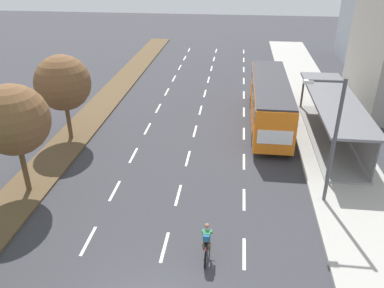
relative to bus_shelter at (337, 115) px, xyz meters
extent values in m
cube|color=brown|center=(-17.83, 4.60, -1.81)|extent=(2.60, 52.00, 0.12)
cube|color=#ADAAA3|center=(-0.28, 4.60, -1.79)|extent=(4.50, 52.00, 0.15)
cube|color=white|center=(-13.03, -11.79, -1.86)|extent=(0.14, 1.96, 0.01)
cube|color=white|center=(-13.03, -7.72, -1.86)|extent=(0.14, 1.96, 0.01)
cube|color=white|center=(-13.03, -3.66, -1.86)|extent=(0.14, 1.96, 0.01)
cube|color=white|center=(-13.03, 0.41, -1.86)|extent=(0.14, 1.96, 0.01)
cube|color=white|center=(-13.03, 4.48, -1.86)|extent=(0.14, 1.96, 0.01)
cube|color=white|center=(-13.03, 8.54, -1.86)|extent=(0.14, 1.96, 0.01)
cube|color=white|center=(-13.03, 12.61, -1.86)|extent=(0.14, 1.96, 0.01)
cube|color=white|center=(-13.03, 16.68, -1.86)|extent=(0.14, 1.96, 0.01)
cube|color=white|center=(-13.03, 20.74, -1.86)|extent=(0.14, 1.96, 0.01)
cube|color=white|center=(-13.03, 24.81, -1.86)|extent=(0.14, 1.96, 0.01)
cube|color=white|center=(-9.53, -11.79, -1.86)|extent=(0.14, 1.96, 0.01)
cube|color=white|center=(-9.53, -7.72, -1.86)|extent=(0.14, 1.96, 0.01)
cube|color=white|center=(-9.53, -3.66, -1.86)|extent=(0.14, 1.96, 0.01)
cube|color=white|center=(-9.53, 0.41, -1.86)|extent=(0.14, 1.96, 0.01)
cube|color=white|center=(-9.53, 4.48, -1.86)|extent=(0.14, 1.96, 0.01)
cube|color=white|center=(-9.53, 8.54, -1.86)|extent=(0.14, 1.96, 0.01)
cube|color=white|center=(-9.53, 12.61, -1.86)|extent=(0.14, 1.96, 0.01)
cube|color=white|center=(-9.53, 16.68, -1.86)|extent=(0.14, 1.96, 0.01)
cube|color=white|center=(-9.53, 20.74, -1.86)|extent=(0.14, 1.96, 0.01)
cube|color=white|center=(-9.53, 24.81, -1.86)|extent=(0.14, 1.96, 0.01)
cube|color=white|center=(-6.03, -11.79, -1.86)|extent=(0.14, 1.96, 0.01)
cube|color=white|center=(-6.03, -7.72, -1.86)|extent=(0.14, 1.96, 0.01)
cube|color=white|center=(-6.03, -3.66, -1.86)|extent=(0.14, 1.96, 0.01)
cube|color=white|center=(-6.03, 0.41, -1.86)|extent=(0.14, 1.96, 0.01)
cube|color=white|center=(-6.03, 4.48, -1.86)|extent=(0.14, 1.96, 0.01)
cube|color=white|center=(-6.03, 8.54, -1.86)|extent=(0.14, 1.96, 0.01)
cube|color=white|center=(-6.03, 12.61, -1.86)|extent=(0.14, 1.96, 0.01)
cube|color=white|center=(-6.03, 16.68, -1.86)|extent=(0.14, 1.96, 0.01)
cube|color=white|center=(-6.03, 20.74, -1.86)|extent=(0.14, 1.96, 0.01)
cube|color=white|center=(-6.03, 24.81, -1.86)|extent=(0.14, 1.96, 0.01)
cube|color=gray|center=(-0.28, 0.00, -1.67)|extent=(2.60, 11.63, 0.10)
cylinder|color=#56565B|center=(-1.46, -5.57, -0.32)|extent=(0.16, 0.16, 2.60)
cylinder|color=#56565B|center=(-1.46, 5.57, -0.32)|extent=(0.16, 0.16, 2.60)
cylinder|color=#56565B|center=(0.90, -5.57, -0.32)|extent=(0.16, 0.16, 2.60)
cylinder|color=#56565B|center=(0.90, 5.57, -0.32)|extent=(0.16, 0.16, 2.60)
cube|color=gray|center=(0.96, 0.00, -0.32)|extent=(0.10, 11.05, 2.34)
cube|color=slate|center=(-0.28, 0.00, 1.06)|extent=(2.90, 12.03, 0.16)
cube|color=orange|center=(-4.28, 2.20, -0.02)|extent=(2.50, 11.20, 2.80)
cube|color=#2D3D4C|center=(-4.28, 2.20, 0.83)|extent=(2.54, 10.30, 0.90)
cube|color=#333338|center=(-4.28, 2.20, 1.44)|extent=(2.45, 10.98, 0.12)
cube|color=#2D3D4C|center=(-4.28, 7.82, 0.33)|extent=(2.25, 0.06, 1.54)
cube|color=white|center=(-4.28, -3.42, -0.22)|extent=(2.12, 0.04, 0.90)
cylinder|color=black|center=(-5.38, 5.67, -1.37)|extent=(0.30, 1.00, 1.00)
cylinder|color=black|center=(-3.18, 5.67, -1.37)|extent=(0.30, 1.00, 1.00)
cylinder|color=black|center=(-5.38, -1.27, -1.37)|extent=(0.30, 1.00, 1.00)
cylinder|color=black|center=(-3.18, -1.27, -1.37)|extent=(0.30, 1.00, 1.00)
torus|color=black|center=(-7.64, -11.66, -1.51)|extent=(0.06, 0.72, 0.72)
torus|color=black|center=(-7.64, -12.76, -1.51)|extent=(0.06, 0.72, 0.72)
cylinder|color=maroon|center=(-7.64, -12.21, -1.23)|extent=(0.05, 0.93, 0.05)
cylinder|color=maroon|center=(-7.64, -12.31, -1.41)|extent=(0.05, 0.57, 0.42)
cylinder|color=maroon|center=(-7.64, -12.41, -1.21)|extent=(0.04, 0.04, 0.40)
cube|color=black|center=(-7.64, -12.41, -1.01)|extent=(0.12, 0.24, 0.06)
cylinder|color=black|center=(-7.64, -11.71, -0.96)|extent=(0.46, 0.04, 0.04)
cube|color=#2D844C|center=(-7.64, -12.23, -0.68)|extent=(0.30, 0.36, 0.59)
cube|color=#23669E|center=(-7.64, -12.39, -0.66)|extent=(0.26, 0.26, 0.42)
sphere|color=#9E7051|center=(-7.64, -12.11, -0.26)|extent=(0.20, 0.20, 0.20)
cylinder|color=brown|center=(-7.76, -12.26, -1.08)|extent=(0.12, 0.42, 0.25)
cylinder|color=brown|center=(-7.76, -12.09, -1.34)|extent=(0.10, 0.17, 0.41)
cylinder|color=brown|center=(-7.52, -12.26, -1.08)|extent=(0.12, 0.42, 0.25)
cylinder|color=brown|center=(-7.52, -12.09, -1.34)|extent=(0.10, 0.17, 0.41)
cylinder|color=#2D844C|center=(-7.81, -12.01, -0.63)|extent=(0.09, 0.47, 0.28)
cylinder|color=#2D844C|center=(-7.47, -12.01, -0.63)|extent=(0.09, 0.47, 0.28)
cylinder|color=brown|center=(-17.61, -8.32, -0.36)|extent=(0.28, 0.28, 2.77)
sphere|color=brown|center=(-17.61, -8.32, 2.36)|extent=(3.58, 3.58, 3.58)
cylinder|color=brown|center=(-17.89, -1.83, -0.47)|extent=(0.28, 0.28, 2.55)
sphere|color=brown|center=(-17.89, -1.83, 2.16)|extent=(3.61, 3.61, 3.61)
cylinder|color=#4C4C51|center=(-1.93, -7.46, 1.53)|extent=(0.18, 0.18, 6.50)
cylinder|color=#4C4C51|center=(-2.73, -7.46, 4.63)|extent=(1.60, 0.12, 0.12)
cube|color=silver|center=(-3.53, -7.46, 4.56)|extent=(0.44, 0.24, 0.16)
camera|label=1|loc=(-6.77, -24.81, 10.00)|focal=36.38mm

